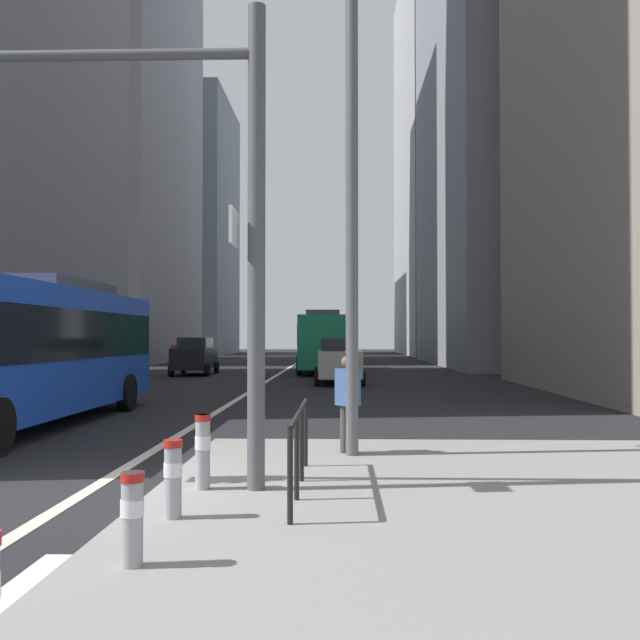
% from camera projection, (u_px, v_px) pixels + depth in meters
% --- Properties ---
extents(ground_plane, '(160.00, 160.00, 0.00)m').
position_uv_depth(ground_plane, '(260.00, 385.00, 28.92)').
color(ground_plane, black).
extents(median_island, '(9.00, 10.00, 0.15)m').
position_uv_depth(median_island, '(539.00, 513.00, 7.77)').
color(median_island, gray).
rests_on(median_island, ground).
extents(lane_centre_line, '(0.20, 80.00, 0.01)m').
position_uv_depth(lane_centre_line, '(281.00, 373.00, 38.91)').
color(lane_centre_line, beige).
rests_on(lane_centre_line, ground).
extents(office_tower_left_mid, '(11.91, 20.93, 43.10)m').
position_uv_depth(office_tower_left_mid, '(106.00, 99.00, 57.85)').
color(office_tower_left_mid, gray).
rests_on(office_tower_left_mid, ground).
extents(office_tower_left_far, '(13.17, 16.21, 28.86)m').
position_uv_depth(office_tower_left_far, '(173.00, 228.00, 80.78)').
color(office_tower_left_far, slate).
rests_on(office_tower_left_far, ground).
extents(office_tower_right_mid, '(13.92, 24.95, 40.33)m').
position_uv_depth(office_tower_right_mid, '(533.00, 81.00, 50.06)').
color(office_tower_right_mid, gray).
rests_on(office_tower_right_mid, ground).
extents(office_tower_right_far, '(13.47, 25.93, 43.68)m').
position_uv_depth(office_tower_right_far, '(463.00, 159.00, 78.54)').
color(office_tower_right_far, '#9E9EA3').
rests_on(office_tower_right_far, ground).
extents(city_bus_blue_oncoming, '(2.70, 11.39, 3.40)m').
position_uv_depth(city_bus_blue_oncoming, '(23.00, 345.00, 15.54)').
color(city_bus_blue_oncoming, blue).
rests_on(city_bus_blue_oncoming, ground).
extents(city_bus_red_receding, '(2.91, 10.77, 3.40)m').
position_uv_depth(city_bus_red_receding, '(323.00, 340.00, 39.83)').
color(city_bus_red_receding, '#198456').
rests_on(city_bus_red_receding, ground).
extents(city_bus_red_distant, '(2.74, 11.28, 3.40)m').
position_uv_depth(city_bus_red_distant, '(330.00, 338.00, 57.64)').
color(city_bus_red_distant, '#198456').
rests_on(city_bus_red_distant, ground).
extents(car_oncoming_mid, '(2.17, 4.65, 1.94)m').
position_uv_depth(car_oncoming_mid, '(192.00, 351.00, 49.80)').
color(car_oncoming_mid, maroon).
rests_on(car_oncoming_mid, ground).
extents(car_receding_near, '(2.12, 4.51, 1.94)m').
position_uv_depth(car_receding_near, '(332.00, 347.00, 67.56)').
color(car_receding_near, gold).
rests_on(car_receding_near, ground).
extents(car_receding_far, '(2.19, 4.55, 1.94)m').
position_uv_depth(car_receding_far, '(339.00, 361.00, 29.96)').
color(car_receding_far, '#B2A899').
rests_on(car_receding_far, ground).
extents(car_oncoming_far, '(2.13, 4.52, 1.94)m').
position_uv_depth(car_oncoming_far, '(195.00, 356.00, 36.98)').
color(car_oncoming_far, black).
rests_on(car_oncoming_far, ground).
extents(traffic_signal_gantry, '(5.40, 0.65, 6.00)m').
position_uv_depth(traffic_signal_gantry, '(115.00, 172.00, 8.76)').
color(traffic_signal_gantry, '#515156').
rests_on(traffic_signal_gantry, median_island).
extents(street_lamp_post, '(5.50, 0.32, 8.00)m').
position_uv_depth(street_lamp_post, '(352.00, 133.00, 11.23)').
color(street_lamp_post, '#56565B').
rests_on(street_lamp_post, median_island).
extents(bollard_left, '(0.20, 0.20, 0.77)m').
position_uv_depth(bollard_left, '(132.00, 513.00, 5.76)').
color(bollard_left, '#99999E').
rests_on(bollard_left, median_island).
extents(bollard_right, '(0.20, 0.20, 0.81)m').
position_uv_depth(bollard_right, '(173.00, 474.00, 7.28)').
color(bollard_right, '#99999E').
rests_on(bollard_right, median_island).
extents(bollard_back, '(0.20, 0.20, 0.91)m').
position_uv_depth(bollard_back, '(203.00, 448.00, 8.66)').
color(bollard_back, '#99999E').
rests_on(bollard_back, median_island).
extents(pedestrian_railing, '(0.06, 3.20, 0.98)m').
position_uv_depth(pedestrian_railing, '(299.00, 433.00, 8.61)').
color(pedestrian_railing, black).
rests_on(pedestrian_railing, median_island).
extents(pedestrian_waiting, '(0.42, 0.45, 1.57)m').
position_uv_depth(pedestrian_waiting, '(348.00, 400.00, 11.30)').
color(pedestrian_waiting, '#423D38').
rests_on(pedestrian_waiting, median_island).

